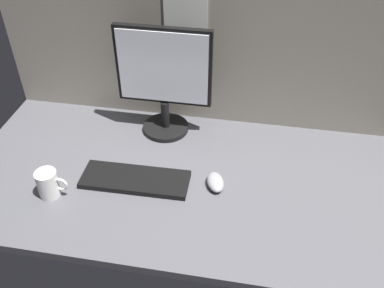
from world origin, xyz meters
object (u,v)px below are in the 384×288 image
(monitor, at_px, (164,78))
(mug_ceramic_white, at_px, (49,184))
(mouse, at_px, (215,182))
(keyboard, at_px, (135,180))

(monitor, relative_size, mug_ceramic_white, 4.07)
(mouse, bearing_deg, monitor, 111.03)
(monitor, bearing_deg, keyboard, -96.58)
(mug_ceramic_white, bearing_deg, monitor, 55.12)
(monitor, height_order, mouse, monitor)
(keyboard, relative_size, mouse, 3.85)
(keyboard, bearing_deg, mug_ceramic_white, -158.70)
(monitor, xyz_separation_m, keyboard, (-0.04, -0.32, -0.22))
(keyboard, xyz_separation_m, mouse, (0.27, 0.03, 0.01))
(keyboard, relative_size, mug_ceramic_white, 3.52)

